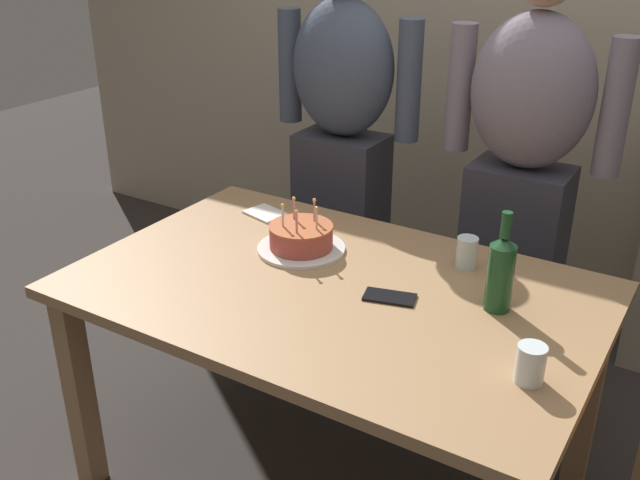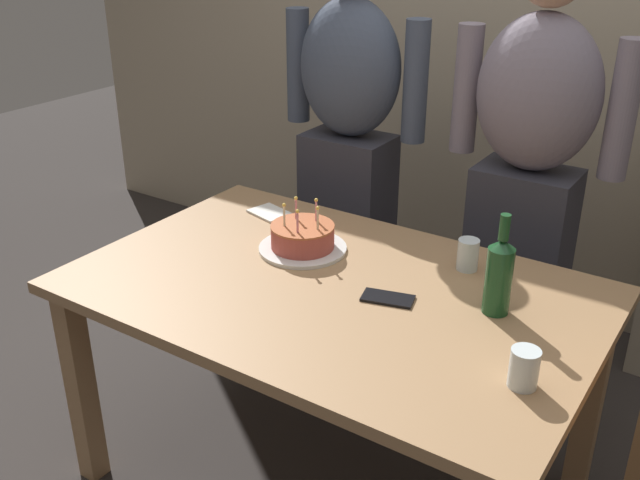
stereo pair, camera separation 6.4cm
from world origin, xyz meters
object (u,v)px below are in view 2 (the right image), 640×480
Objects in this scene: water_glass_far at (468,255)px; napkin_stack at (270,213)px; wine_bottle at (499,274)px; person_woman_cardigan at (527,182)px; water_glass_near at (524,368)px; birthday_cake at (303,239)px; person_man_bearded at (349,146)px; cell_phone at (388,298)px.

napkin_stack is (-0.75, 0.01, -0.04)m from water_glass_far.
wine_bottle is 0.94m from napkin_stack.
wine_bottle is at bearing 103.34° from person_woman_cardigan.
water_glass_near is at bearing -23.83° from napkin_stack.
wine_bottle reaches higher than water_glass_near.
wine_bottle is at bearing -2.17° from birthday_cake.
water_glass_far is 0.86m from person_man_bearded.
wine_bottle is (0.16, -0.19, 0.07)m from water_glass_far.
napkin_stack is (-0.64, 0.30, 0.00)m from cell_phone.
water_glass_far is at bearing 18.92° from birthday_cake.
person_woman_cardigan is (0.72, 0.00, 0.00)m from person_man_bearded.
cell_phone is (-0.27, -0.10, -0.11)m from wine_bottle.
person_man_bearded is at bearing 146.39° from water_glass_far.
birthday_cake reaches higher than water_glass_near.
water_glass_near is 1.41m from person_man_bearded.
water_glass_near is 1.19m from napkin_stack.
birthday_cake is at bearing 177.83° from wine_bottle.
wine_bottle is 0.68m from person_woman_cardigan.
water_glass_far is 0.32m from cell_phone.
birthday_cake is 0.68m from person_man_bearded.
person_man_bearded is (-0.60, 0.77, 0.13)m from cell_phone.
water_glass_near is 0.06× the size of person_woman_cardigan.
person_man_bearded is at bearing 138.00° from water_glass_near.
water_glass_far is (-0.34, 0.47, 0.00)m from water_glass_near.
person_man_bearded is (-0.87, 0.66, 0.02)m from wine_bottle.
person_woman_cardigan is (0.01, 0.47, 0.09)m from water_glass_far.
water_glass_far is 0.75m from napkin_stack.
birthday_cake is 0.32m from napkin_stack.
birthday_cake is 0.98× the size of wine_bottle.
water_glass_far is at bearing 89.23° from person_woman_cardigan.
water_glass_far is at bearing 125.60° from water_glass_near.
water_glass_far is 0.69× the size of napkin_stack.
birthday_cake is at bearing 52.36° from person_woman_cardigan.
water_glass_near is 0.06× the size of person_man_bearded.
birthday_cake is at bearing -161.08° from water_glass_far.
napkin_stack is at bearing 156.17° from water_glass_near.
birthday_cake is 2.90× the size of water_glass_far.
napkin_stack is (-0.92, 0.20, -0.11)m from wine_bottle.
water_glass_near is 0.34× the size of wine_bottle.
wine_bottle is 1.98× the size of cell_phone.
water_glass_near is (0.82, -0.30, 0.01)m from birthday_cake.
person_man_bearded is at bearing 0.00° from person_woman_cardigan.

